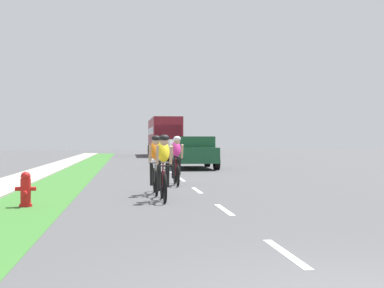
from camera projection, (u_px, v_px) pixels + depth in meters
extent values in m
plane|color=#4C4C4F|center=(171.00, 172.00, 24.20)|extent=(120.00, 120.00, 0.00)
cube|color=#38722D|center=(77.00, 173.00, 23.69)|extent=(1.81, 70.00, 0.01)
cube|color=#9E998E|center=(39.00, 173.00, 23.49)|extent=(1.55, 70.00, 0.10)
cube|color=white|center=(285.00, 253.00, 6.79)|extent=(0.12, 1.80, 0.01)
cube|color=white|center=(224.00, 209.00, 11.07)|extent=(0.12, 1.80, 0.01)
cube|color=white|center=(197.00, 190.00, 15.35)|extent=(0.12, 1.80, 0.01)
cube|color=white|center=(182.00, 179.00, 19.62)|extent=(0.12, 1.80, 0.01)
cube|color=white|center=(172.00, 172.00, 23.90)|extent=(0.12, 1.80, 0.01)
cube|color=white|center=(165.00, 168.00, 28.17)|extent=(0.12, 1.80, 0.01)
cube|color=white|center=(160.00, 164.00, 32.45)|extent=(0.12, 1.80, 0.01)
cube|color=white|center=(156.00, 161.00, 36.72)|extent=(0.12, 1.80, 0.01)
cube|color=white|center=(153.00, 159.00, 41.00)|extent=(0.12, 1.80, 0.01)
cube|color=white|center=(151.00, 157.00, 45.27)|extent=(0.12, 1.80, 0.01)
cube|color=white|center=(149.00, 156.00, 49.55)|extent=(0.12, 1.80, 0.01)
cube|color=white|center=(147.00, 155.00, 53.82)|extent=(0.12, 1.80, 0.01)
cylinder|color=red|center=(26.00, 205.00, 11.56)|extent=(0.28, 0.28, 0.06)
cylinder|color=red|center=(26.00, 191.00, 11.56)|extent=(0.22, 0.22, 0.55)
sphere|color=red|center=(26.00, 176.00, 11.56)|extent=(0.21, 0.21, 0.21)
cylinder|color=red|center=(18.00, 189.00, 11.54)|extent=(0.12, 0.09, 0.09)
cylinder|color=red|center=(33.00, 189.00, 11.58)|extent=(0.12, 0.09, 0.09)
cylinder|color=red|center=(24.00, 193.00, 11.39)|extent=(0.11, 0.14, 0.11)
torus|color=black|center=(162.00, 185.00, 13.23)|extent=(0.06, 0.68, 0.68)
torus|color=black|center=(165.00, 188.00, 12.20)|extent=(0.06, 0.68, 0.68)
cylinder|color=maroon|center=(164.00, 179.00, 12.62)|extent=(0.04, 0.59, 0.43)
cylinder|color=maroon|center=(163.00, 174.00, 12.89)|extent=(0.04, 0.04, 0.55)
cylinder|color=maroon|center=(164.00, 165.00, 12.67)|extent=(0.03, 0.55, 0.03)
cylinder|color=black|center=(165.00, 166.00, 12.22)|extent=(0.42, 0.02, 0.02)
ellipsoid|color=yellow|center=(163.00, 151.00, 12.73)|extent=(0.30, 0.54, 0.63)
sphere|color=tan|center=(164.00, 141.00, 12.45)|extent=(0.20, 0.20, 0.20)
ellipsoid|color=black|center=(164.00, 138.00, 12.45)|extent=(0.24, 0.28, 0.16)
cylinder|color=tan|center=(157.00, 155.00, 12.44)|extent=(0.07, 0.26, 0.45)
cylinder|color=tan|center=(171.00, 155.00, 12.47)|extent=(0.07, 0.26, 0.45)
cylinder|color=black|center=(159.00, 179.00, 12.80)|extent=(0.10, 0.30, 0.60)
cylinder|color=black|center=(167.00, 175.00, 12.78)|extent=(0.10, 0.25, 0.61)
torus|color=black|center=(155.00, 180.00, 14.81)|extent=(0.06, 0.68, 0.68)
torus|color=black|center=(157.00, 183.00, 13.78)|extent=(0.06, 0.68, 0.68)
cylinder|color=#A5A8AD|center=(156.00, 175.00, 14.19)|extent=(0.04, 0.59, 0.43)
cylinder|color=#A5A8AD|center=(155.00, 171.00, 14.47)|extent=(0.04, 0.04, 0.55)
cylinder|color=#A5A8AD|center=(156.00, 163.00, 14.24)|extent=(0.03, 0.55, 0.03)
cylinder|color=black|center=(157.00, 163.00, 13.79)|extent=(0.42, 0.02, 0.02)
ellipsoid|color=orange|center=(155.00, 150.00, 14.31)|extent=(0.30, 0.54, 0.63)
sphere|color=tan|center=(156.00, 141.00, 14.03)|extent=(0.20, 0.20, 0.20)
ellipsoid|color=black|center=(156.00, 138.00, 14.03)|extent=(0.24, 0.28, 0.16)
cylinder|color=tan|center=(150.00, 153.00, 14.01)|extent=(0.07, 0.26, 0.45)
cylinder|color=tan|center=(162.00, 153.00, 14.05)|extent=(0.07, 0.26, 0.45)
cylinder|color=black|center=(152.00, 175.00, 14.38)|extent=(0.10, 0.30, 0.60)
cylinder|color=black|center=(159.00, 171.00, 14.35)|extent=(0.10, 0.25, 0.61)
torus|color=black|center=(175.00, 174.00, 17.62)|extent=(0.06, 0.68, 0.68)
torus|color=black|center=(178.00, 176.00, 16.59)|extent=(0.06, 0.68, 0.68)
cylinder|color=maroon|center=(177.00, 169.00, 17.00)|extent=(0.04, 0.59, 0.43)
cylinder|color=maroon|center=(176.00, 166.00, 17.28)|extent=(0.04, 0.04, 0.55)
cylinder|color=maroon|center=(176.00, 159.00, 17.05)|extent=(0.03, 0.55, 0.03)
cylinder|color=black|center=(178.00, 159.00, 16.60)|extent=(0.42, 0.02, 0.02)
ellipsoid|color=#CC2D8C|center=(176.00, 149.00, 17.12)|extent=(0.30, 0.54, 0.63)
sphere|color=tan|center=(177.00, 141.00, 16.84)|extent=(0.20, 0.20, 0.20)
ellipsoid|color=white|center=(177.00, 139.00, 16.84)|extent=(0.24, 0.28, 0.16)
cylinder|color=tan|center=(172.00, 151.00, 16.82)|extent=(0.07, 0.26, 0.45)
cylinder|color=tan|center=(182.00, 151.00, 16.86)|extent=(0.07, 0.26, 0.45)
cylinder|color=black|center=(173.00, 169.00, 17.19)|extent=(0.10, 0.30, 0.60)
cylinder|color=black|center=(179.00, 166.00, 17.16)|extent=(0.10, 0.25, 0.61)
cube|color=#194C2D|center=(193.00, 154.00, 27.55)|extent=(1.96, 5.10, 0.76)
cube|color=#194C2D|center=(195.00, 143.00, 26.79)|extent=(1.80, 1.78, 0.64)
cube|color=#1E2833|center=(197.00, 143.00, 26.08)|extent=(1.67, 0.08, 0.52)
cube|color=#194C2D|center=(174.00, 148.00, 28.45)|extent=(0.08, 2.80, 0.40)
cube|color=#194C2D|center=(207.00, 148.00, 28.67)|extent=(0.08, 2.80, 0.40)
cube|color=#194C2D|center=(187.00, 148.00, 30.04)|extent=(1.80, 0.08, 0.40)
cylinder|color=black|center=(177.00, 162.00, 25.91)|extent=(0.26, 0.76, 0.76)
cylinder|color=black|center=(217.00, 162.00, 26.15)|extent=(0.26, 0.76, 0.76)
cylinder|color=black|center=(172.00, 160.00, 28.95)|extent=(0.26, 0.76, 0.76)
cylinder|color=black|center=(207.00, 160.00, 29.19)|extent=(0.26, 0.76, 0.76)
cube|color=silver|center=(179.00, 152.00, 38.42)|extent=(1.76, 4.30, 0.76)
cube|color=silver|center=(179.00, 143.00, 38.56)|extent=(1.55, 2.24, 0.52)
cube|color=#1E2833|center=(180.00, 143.00, 37.60)|extent=(1.44, 0.08, 0.44)
cylinder|color=black|center=(168.00, 157.00, 36.99)|extent=(0.22, 0.64, 0.64)
cylinder|color=black|center=(194.00, 157.00, 37.20)|extent=(0.22, 0.64, 0.64)
cylinder|color=black|center=(166.00, 156.00, 39.63)|extent=(0.22, 0.64, 0.64)
cylinder|color=black|center=(189.00, 155.00, 39.85)|extent=(0.22, 0.64, 0.64)
cube|color=maroon|center=(164.00, 135.00, 50.46)|extent=(2.50, 11.60, 3.10)
cube|color=#1E2833|center=(164.00, 131.00, 50.45)|extent=(2.52, 10.67, 0.64)
cube|color=#1E2833|center=(169.00, 132.00, 44.73)|extent=(2.25, 0.06, 1.20)
cylinder|color=black|center=(153.00, 151.00, 46.57)|extent=(0.28, 0.96, 0.96)
cylinder|color=black|center=(181.00, 151.00, 46.88)|extent=(0.28, 0.96, 0.96)
cylinder|color=black|center=(149.00, 150.00, 53.48)|extent=(0.28, 0.96, 0.96)
cylinder|color=black|center=(174.00, 150.00, 53.78)|extent=(0.28, 0.96, 0.96)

